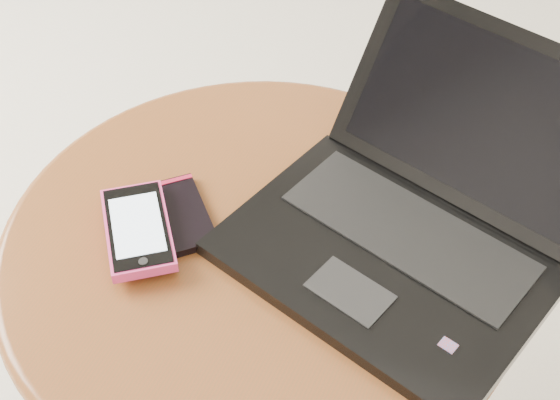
% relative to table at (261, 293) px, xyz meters
% --- Properties ---
extents(table, '(0.58, 0.58, 0.46)m').
position_rel_table_xyz_m(table, '(0.00, 0.00, 0.00)').
color(table, '#57300F').
rests_on(table, ground).
extents(laptop, '(0.41, 0.42, 0.19)m').
position_rel_table_xyz_m(laptop, '(0.15, 0.06, 0.13)').
color(laptop, black).
rests_on(laptop, table).
extents(phone_black, '(0.12, 0.12, 0.01)m').
position_rel_table_xyz_m(phone_black, '(-0.10, -0.01, 0.10)').
color(phone_black, black).
rests_on(phone_black, table).
extents(phone_pink, '(0.13, 0.14, 0.02)m').
position_rel_table_xyz_m(phone_pink, '(-0.12, -0.05, 0.12)').
color(phone_pink, '#DF387C').
rests_on(phone_pink, phone_black).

